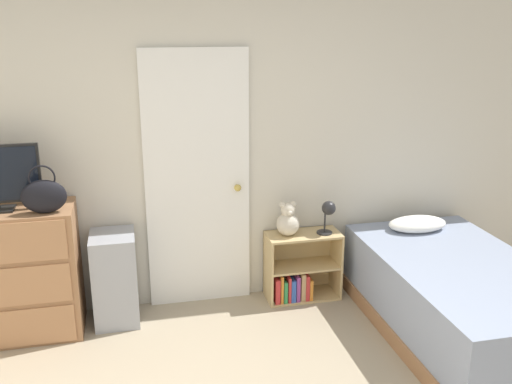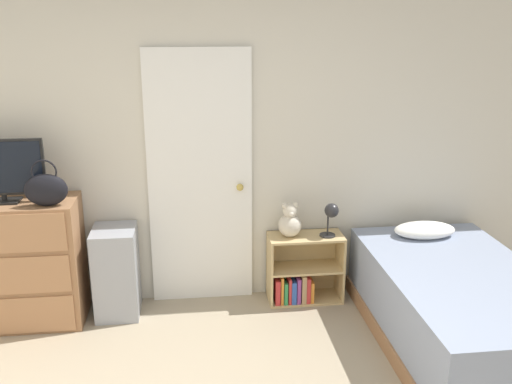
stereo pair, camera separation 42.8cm
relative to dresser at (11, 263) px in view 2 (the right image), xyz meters
name	(u,v)px [view 2 (the right image)]	position (x,y,z in m)	size (l,w,h in m)	color
wall_back	(204,145)	(1.46, 0.28, 0.80)	(10.00, 0.06, 2.55)	beige
door_closed	(200,180)	(1.42, 0.23, 0.53)	(0.81, 0.09, 2.02)	white
dresser	(11,263)	(0.00, 0.00, 0.00)	(1.02, 0.46, 0.96)	#996B47
tv	(0,170)	(0.02, 0.00, 0.72)	(0.61, 0.16, 0.46)	black
handbag	(46,189)	(0.34, -0.13, 0.60)	(0.30, 0.13, 0.33)	black
storage_bin	(116,272)	(0.75, 0.04, -0.13)	(0.33, 0.38, 0.70)	#999EA8
bookshelf	(300,275)	(2.20, 0.09, -0.26)	(0.60, 0.28, 0.56)	tan
teddy_bear	(290,222)	(2.11, 0.09, 0.20)	(0.18, 0.18, 0.28)	beige
desk_lamp	(331,214)	(2.43, 0.05, 0.27)	(0.14, 0.14, 0.28)	#262628
bed	(459,308)	(3.17, -0.71, -0.20)	(1.09, 1.90, 0.67)	#996B47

